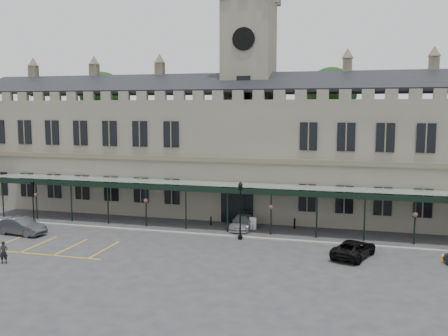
% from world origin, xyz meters
% --- Properties ---
extents(ground, '(140.00, 140.00, 0.00)m').
position_xyz_m(ground, '(0.00, 0.00, 0.00)').
color(ground, '#303033').
extents(station_building, '(60.00, 10.36, 17.30)m').
position_xyz_m(station_building, '(0.00, 15.91, 6.47)').
color(station_building, '#6C675A').
rests_on(station_building, ground).
extents(clock_tower, '(5.60, 5.60, 24.80)m').
position_xyz_m(clock_tower, '(0.00, 16.00, 13.11)').
color(clock_tower, '#6C675A').
rests_on(clock_tower, ground).
extents(canopy, '(50.00, 4.10, 4.30)m').
position_xyz_m(canopy, '(0.00, 7.46, 2.40)').
color(canopy, '#8C9E93').
rests_on(canopy, ground).
extents(kerb, '(60.00, 0.40, 0.12)m').
position_xyz_m(kerb, '(0.00, 5.50, 0.06)').
color(kerb, gray).
rests_on(kerb, ground).
extents(parking_markings, '(16.00, 6.00, 0.01)m').
position_xyz_m(parking_markings, '(-14.00, -1.50, 0.00)').
color(parking_markings, gold).
rests_on(parking_markings, ground).
extents(tree_behind_left, '(6.00, 6.00, 16.00)m').
position_xyz_m(tree_behind_left, '(-22.00, 25.00, 12.81)').
color(tree_behind_left, '#332314').
rests_on(tree_behind_left, ground).
extents(tree_behind_mid, '(6.00, 6.00, 16.00)m').
position_xyz_m(tree_behind_mid, '(8.00, 25.00, 12.81)').
color(tree_behind_mid, '#332314').
rests_on(tree_behind_mid, ground).
extents(lamp_post_left, '(0.41, 0.41, 4.36)m').
position_xyz_m(lamp_post_left, '(-19.20, 5.57, 2.59)').
color(lamp_post_left, black).
rests_on(lamp_post_left, ground).
extents(lamp_post_mid, '(0.48, 0.48, 5.05)m').
position_xyz_m(lamp_post_mid, '(1.73, 4.93, 3.00)').
color(lamp_post_mid, black).
rests_on(lamp_post_mid, ground).
extents(traffic_cone, '(0.42, 0.42, 0.67)m').
position_xyz_m(traffic_cone, '(17.64, 2.93, 0.33)').
color(traffic_cone, '#FF6708').
rests_on(traffic_cone, ground).
extents(sign_board, '(0.67, 0.10, 1.15)m').
position_xyz_m(sign_board, '(2.07, 8.57, 0.56)').
color(sign_board, black).
rests_on(sign_board, ground).
extents(bollard_left, '(0.15, 0.15, 0.85)m').
position_xyz_m(bollard_left, '(-2.17, 9.21, 0.42)').
color(bollard_left, black).
rests_on(bollard_left, ground).
extents(bollard_right, '(0.17, 0.17, 0.95)m').
position_xyz_m(bollard_right, '(5.76, 10.00, 0.48)').
color(bollard_right, black).
rests_on(bollard_right, ground).
extents(car_left_b, '(4.85, 2.27, 1.54)m').
position_xyz_m(car_left_b, '(-17.50, 1.42, 0.77)').
color(car_left_b, '#393C41').
rests_on(car_left_b, ground).
extents(car_taxi, '(2.01, 4.49, 1.28)m').
position_xyz_m(car_taxi, '(1.00, 8.70, 0.64)').
color(car_taxi, '#A1A3A9').
rests_on(car_taxi, ground).
extents(car_van, '(3.68, 5.22, 1.32)m').
position_xyz_m(car_van, '(11.20, 2.18, 0.66)').
color(car_van, black).
rests_on(car_van, ground).
extents(person_a, '(0.71, 0.61, 1.64)m').
position_xyz_m(person_a, '(-13.31, -6.05, 0.82)').
color(person_a, black).
rests_on(person_a, ground).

